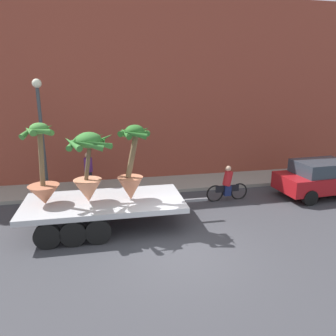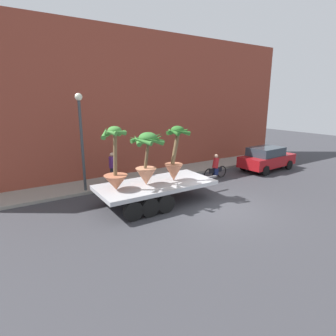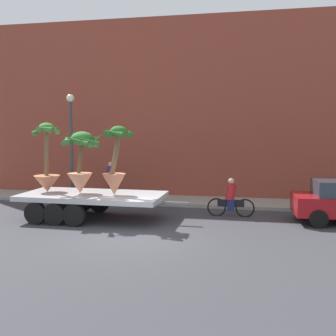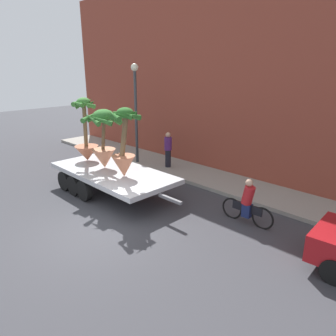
# 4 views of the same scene
# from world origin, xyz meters

# --- Properties ---
(ground_plane) EXTENTS (60.00, 60.00, 0.00)m
(ground_plane) POSITION_xyz_m (0.00, 0.00, 0.00)
(ground_plane) COLOR #38383D
(sidewalk) EXTENTS (24.00, 2.20, 0.15)m
(sidewalk) POSITION_xyz_m (0.00, 6.10, 0.07)
(sidewalk) COLOR gray
(sidewalk) RESTS_ON ground
(building_facade) EXTENTS (24.00, 1.20, 8.73)m
(building_facade) POSITION_xyz_m (0.00, 7.80, 4.37)
(building_facade) COLOR brown
(building_facade) RESTS_ON ground
(flatbed_trailer) EXTENTS (6.36, 2.60, 0.98)m
(flatbed_trailer) POSITION_xyz_m (-2.41, 2.10, 0.76)
(flatbed_trailer) COLOR #B7BABF
(flatbed_trailer) RESTS_ON ground
(potted_palm_rear) EXTENTS (1.71, 1.67, 2.34)m
(potted_palm_rear) POSITION_xyz_m (-2.61, 2.09, 2.18)
(potted_palm_rear) COLOR tan
(potted_palm_rear) RESTS_ON flatbed_trailer
(potted_palm_middle) EXTENTS (1.19, 1.18, 2.55)m
(potted_palm_middle) POSITION_xyz_m (-1.20, 1.97, 2.10)
(potted_palm_middle) COLOR #C17251
(potted_palm_middle) RESTS_ON flatbed_trailer
(potted_palm_front) EXTENTS (1.08, 1.10, 2.67)m
(potted_palm_front) POSITION_xyz_m (-4.06, 2.17, 1.93)
(potted_palm_front) COLOR #B26647
(potted_palm_front) RESTS_ON flatbed_trailer
(cyclist) EXTENTS (1.84, 0.36, 1.54)m
(cyclist) POSITION_xyz_m (2.93, 3.65, 0.67)
(cyclist) COLOR black
(cyclist) RESTS_ON ground
(parked_car) EXTENTS (4.20, 2.06, 1.58)m
(parked_car) POSITION_xyz_m (7.24, 3.32, 0.83)
(parked_car) COLOR maroon
(parked_car) RESTS_ON ground
(pedestrian_near_gate) EXTENTS (0.36, 0.36, 1.71)m
(pedestrian_near_gate) POSITION_xyz_m (-2.77, 5.81, 1.04)
(pedestrian_near_gate) COLOR black
(pedestrian_near_gate) RESTS_ON sidewalk
(street_lamp) EXTENTS (0.36, 0.36, 4.83)m
(street_lamp) POSITION_xyz_m (-4.48, 5.30, 3.23)
(street_lamp) COLOR #383D42
(street_lamp) RESTS_ON sidewalk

